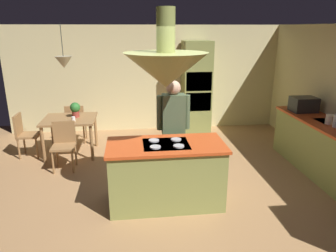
{
  "coord_description": "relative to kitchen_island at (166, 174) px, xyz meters",
  "views": [
    {
      "loc": [
        -0.46,
        -4.27,
        2.48
      ],
      "look_at": [
        0.1,
        0.4,
        1.0
      ],
      "focal_mm": 33.5,
      "sensor_mm": 36.0,
      "label": 1
    }
  ],
  "objects": [
    {
      "name": "potted_plant_on_table",
      "position": [
        -1.58,
        2.17,
        0.46
      ],
      "size": [
        0.2,
        0.2,
        0.3
      ],
      "color": "#99382D",
      "rests_on": "dining_table"
    },
    {
      "name": "range_hood",
      "position": [
        0.0,
        0.0,
        1.51
      ],
      "size": [
        1.1,
        1.1,
        1.0
      ],
      "color": "#8C934C"
    },
    {
      "name": "chair_facing_island",
      "position": [
        -1.7,
        1.43,
        0.03
      ],
      "size": [
        0.4,
        0.4,
        0.87
      ],
      "color": "#9B6F42",
      "rests_on": "ground"
    },
    {
      "name": "person_at_island",
      "position": [
        0.2,
        0.68,
        0.51
      ],
      "size": [
        0.53,
        0.23,
        1.71
      ],
      "color": "tan",
      "rests_on": "ground"
    },
    {
      "name": "wall_back",
      "position": [
        0.0,
        3.65,
        0.81
      ],
      "size": [
        6.8,
        0.1,
        2.55
      ],
      "primitive_type": "cube",
      "color": "beige",
      "rests_on": "ground"
    },
    {
      "name": "microwave_on_counter",
      "position": [
        2.84,
        1.46,
        0.6
      ],
      "size": [
        0.46,
        0.36,
        0.28
      ],
      "primitive_type": "cube",
      "color": "#232326",
      "rests_on": "counter_run_right"
    },
    {
      "name": "dining_table",
      "position": [
        -1.7,
        2.1,
        0.19
      ],
      "size": [
        1.02,
        0.9,
        0.76
      ],
      "color": "#9B6F42",
      "rests_on": "ground"
    },
    {
      "name": "ground",
      "position": [
        0.0,
        0.2,
        -0.47
      ],
      "size": [
        8.16,
        8.16,
        0.0
      ],
      "primitive_type": "plane",
      "color": "#AD7F51"
    },
    {
      "name": "counter_run_right",
      "position": [
        2.84,
        0.8,
        0.01
      ],
      "size": [
        0.73,
        2.23,
        0.93
      ],
      "color": "#8C934C",
      "rests_on": "ground"
    },
    {
      "name": "cup_on_table",
      "position": [
        -1.58,
        1.88,
        0.34
      ],
      "size": [
        0.07,
        0.07,
        0.09
      ],
      "primitive_type": "cylinder",
      "color": "white",
      "rests_on": "dining_table"
    },
    {
      "name": "oven_tower",
      "position": [
        1.1,
        3.24,
        0.63
      ],
      "size": [
        0.66,
        0.62,
        2.2
      ],
      "color": "#8C934C",
      "rests_on": "ground"
    },
    {
      "name": "canister_tea",
      "position": [
        2.84,
        0.61,
        0.54
      ],
      "size": [
        0.14,
        0.14,
        0.17
      ],
      "primitive_type": "cylinder",
      "color": "silver",
      "rests_on": "counter_run_right"
    },
    {
      "name": "chair_at_corner",
      "position": [
        -2.59,
        2.1,
        0.03
      ],
      "size": [
        0.4,
        0.4,
        0.87
      ],
      "rotation": [
        0.0,
        0.0,
        1.57
      ],
      "color": "#9B6F42",
      "rests_on": "ground"
    },
    {
      "name": "kitchen_island",
      "position": [
        0.0,
        0.0,
        0.0
      ],
      "size": [
        1.66,
        0.81,
        0.95
      ],
      "color": "#8C934C",
      "rests_on": "ground"
    },
    {
      "name": "chair_by_back_wall",
      "position": [
        -1.7,
        2.77,
        0.03
      ],
      "size": [
        0.4,
        0.4,
        0.87
      ],
      "rotation": [
        0.0,
        0.0,
        3.14
      ],
      "color": "#9B6F42",
      "rests_on": "ground"
    },
    {
      "name": "pendant_light_over_table",
      "position": [
        -1.7,
        2.1,
        1.39
      ],
      "size": [
        0.32,
        0.32,
        0.82
      ],
      "color": "beige"
    }
  ]
}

